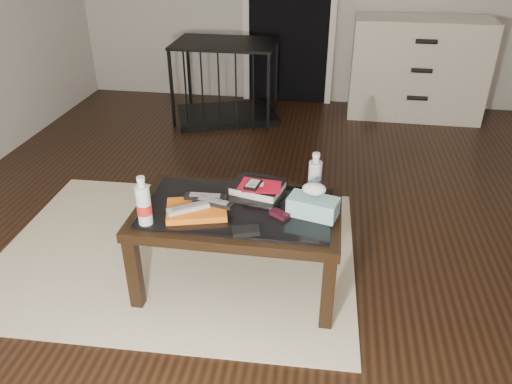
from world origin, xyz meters
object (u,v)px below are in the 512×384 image
Objects in this scene: pet_crate at (226,95)px; textbook at (258,187)px; dresser at (417,68)px; coffee_table at (238,218)px; water_bottle_left at (143,200)px; tissue_box at (313,207)px; water_bottle_right at (315,175)px.

pet_crate reaches higher than textbook.
dresser is 1.15× the size of pet_crate.
water_bottle_left is (-0.39, -0.21, 0.18)m from coffee_table.
pet_crate is at bearing 103.35° from coffee_table.
textbook is 0.61m from water_bottle_left.
coffee_table is 0.38m from tissue_box.
coffee_table is at bearing 27.76° from water_bottle_left.
textbook is 0.30m from water_bottle_right.
tissue_box is (-0.81, -2.74, 0.06)m from dresser.
water_bottle_left is at bearing -117.30° from dresser.
dresser reaches higher than textbook.
dresser is at bearing 66.68° from coffee_table.
pet_crate reaches higher than water_bottle_left.
textbook is at bearing 177.52° from water_bottle_right.
tissue_box is at bearing -19.87° from textbook.
coffee_table is at bearing -155.84° from water_bottle_right.
dresser is at bearing -7.23° from pet_crate.
water_bottle_left is at bearing -127.34° from textbook.
textbook is at bearing -93.23° from pet_crate.
coffee_table is 2.97m from dresser.
pet_crate is (-0.56, 2.35, -0.17)m from coffee_table.
coffee_table is at bearing -168.24° from tissue_box.
water_bottle_left is at bearing -151.47° from tissue_box.
pet_crate is (-1.73, -0.37, -0.22)m from dresser.
textbook is at bearing -112.56° from dresser.
dresser is at bearing 79.98° from textbook.
dresser is 5.07× the size of water_bottle_left.
pet_crate is at bearing 112.71° from water_bottle_right.
coffee_table is 4.20× the size of water_bottle_right.
pet_crate is 4.19× the size of textbook.
water_bottle_left is 1.03× the size of tissue_box.
water_bottle_left is at bearing -105.63° from pet_crate.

